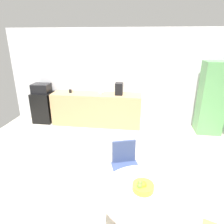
% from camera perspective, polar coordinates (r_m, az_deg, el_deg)
% --- Properties ---
extents(ground_plane, '(6.00, 6.00, 0.00)m').
position_cam_1_polar(ground_plane, '(3.55, -6.50, -21.11)').
color(ground_plane, beige).
extents(wall_back, '(6.00, 0.10, 2.60)m').
position_cam_1_polar(wall_back, '(5.71, 0.40, 9.87)').
color(wall_back, silver).
rests_on(wall_back, ground_plane).
extents(counter_block, '(2.47, 0.60, 0.90)m').
position_cam_1_polar(counter_block, '(5.67, -4.39, 0.82)').
color(counter_block, tan).
rests_on(counter_block, ground_plane).
extents(mini_fridge, '(0.54, 0.54, 0.87)m').
position_cam_1_polar(mini_fridge, '(6.19, -18.87, 1.32)').
color(mini_fridge, black).
rests_on(mini_fridge, ground_plane).
extents(microwave, '(0.48, 0.38, 0.26)m').
position_cam_1_polar(microwave, '(6.04, -19.48, 6.37)').
color(microwave, black).
rests_on(microwave, mini_fridge).
extents(locker_cabinet, '(0.60, 0.50, 1.83)m').
position_cam_1_polar(locker_cabinet, '(5.61, 26.54, 3.45)').
color(locker_cabinet, '#599959').
rests_on(locker_cabinet, ground_plane).
extents(round_table, '(1.01, 1.01, 0.72)m').
position_cam_1_polar(round_table, '(2.55, 9.37, -24.07)').
color(round_table, silver).
rests_on(round_table, ground_plane).
extents(chair_navy, '(0.53, 0.53, 0.83)m').
position_cam_1_polar(chair_navy, '(3.26, 3.73, -13.65)').
color(chair_navy, silver).
rests_on(chair_navy, ground_plane).
extents(fruit_bowl, '(0.25, 0.25, 0.13)m').
position_cam_1_polar(fruit_bowl, '(2.44, 8.74, -20.20)').
color(fruit_bowl, gold).
rests_on(fruit_bowl, round_table).
extents(mug_white, '(0.13, 0.08, 0.09)m').
position_cam_1_polar(mug_white, '(5.51, -3.30, 5.70)').
color(mug_white, white).
rests_on(mug_white, counter_block).
extents(mug_green, '(0.13, 0.08, 0.09)m').
position_cam_1_polar(mug_green, '(5.73, -11.77, 5.86)').
color(mug_green, black).
rests_on(mug_green, counter_block).
extents(coffee_maker, '(0.20, 0.24, 0.32)m').
position_cam_1_polar(coffee_maker, '(5.39, 2.02, 6.62)').
color(coffee_maker, black).
rests_on(coffee_maker, counter_block).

